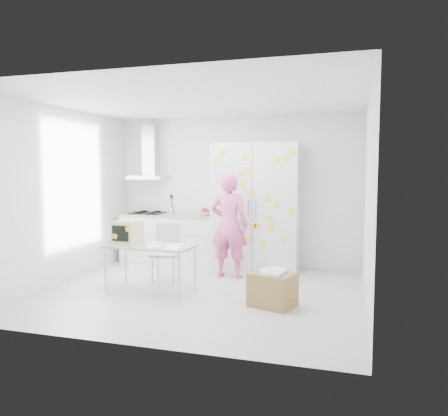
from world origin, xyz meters
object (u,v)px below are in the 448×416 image
(desk, at_px, (136,238))
(chair, at_px, (166,249))
(cardboard_box, at_px, (273,289))
(person, at_px, (229,225))

(desk, distance_m, chair, 0.67)
(chair, bearing_deg, cardboard_box, -33.48)
(chair, distance_m, cardboard_box, 2.01)
(person, height_order, cardboard_box, person)
(desk, height_order, cardboard_box, desk)
(desk, relative_size, chair, 1.43)
(desk, xyz_separation_m, cardboard_box, (2.05, -0.21, -0.54))
(chair, relative_size, cardboard_box, 1.40)
(desk, bearing_deg, cardboard_box, -2.40)
(cardboard_box, bearing_deg, desk, 174.10)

